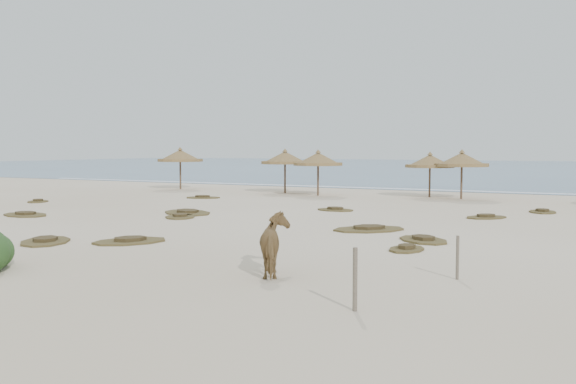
# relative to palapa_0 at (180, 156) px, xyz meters

# --- Properties ---
(ground) EXTENTS (160.00, 160.00, 0.00)m
(ground) POSITION_rel_palapa_0_xyz_m (16.24, -19.20, -2.22)
(ground) COLOR beige
(ground) RESTS_ON ground
(ocean) EXTENTS (200.00, 100.00, 0.01)m
(ocean) POSITION_rel_palapa_0_xyz_m (16.24, 55.80, -2.22)
(ocean) COLOR navy
(ocean) RESTS_ON ground
(foam_line) EXTENTS (70.00, 0.60, 0.01)m
(foam_line) POSITION_rel_palapa_0_xyz_m (16.24, 6.80, -2.22)
(foam_line) COLOR white
(foam_line) RESTS_ON ground
(palapa_0) EXTENTS (3.47, 3.47, 2.87)m
(palapa_0) POSITION_rel_palapa_0_xyz_m (0.00, 0.00, 0.00)
(palapa_0) COLOR brown
(palapa_0) RESTS_ON ground
(palapa_1) EXTENTS (3.61, 3.61, 2.77)m
(palapa_1) POSITION_rel_palapa_0_xyz_m (7.99, 0.12, -0.08)
(palapa_1) COLOR brown
(palapa_1) RESTS_ON ground
(palapa_2) EXTENTS (3.09, 3.09, 2.72)m
(palapa_2) POSITION_rel_palapa_0_xyz_m (10.78, -1.01, -0.12)
(palapa_2) COLOR brown
(palapa_2) RESTS_ON ground
(palapa_3) EXTENTS (3.22, 3.22, 2.60)m
(palapa_3) POSITION_rel_palapa_0_xyz_m (16.92, 0.80, -0.21)
(palapa_3) COLOR brown
(palapa_3) RESTS_ON ground
(palapa_4) EXTENTS (3.33, 3.33, 2.74)m
(palapa_4) POSITION_rel_palapa_0_xyz_m (18.79, 0.43, -0.10)
(palapa_4) COLOR brown
(palapa_4) RESTS_ON ground
(horse) EXTENTS (1.50, 1.78, 1.38)m
(horse) POSITION_rel_palapa_0_xyz_m (19.92, -22.72, -1.54)
(horse) COLOR olive
(horse) RESTS_ON ground
(fence_post_near) EXTENTS (0.11, 0.11, 1.11)m
(fence_post_near) POSITION_rel_palapa_0_xyz_m (22.63, -24.81, -1.67)
(fence_post_near) COLOR #6D6252
(fence_post_near) RESTS_ON ground
(fence_post_far) EXTENTS (0.07, 0.07, 0.95)m
(fence_post_far) POSITION_rel_palapa_0_xyz_m (23.58, -21.30, -1.75)
(fence_post_far) COLOR #6D6252
(fence_post_far) RESTS_ON ground
(scrub_0) EXTENTS (2.62, 2.02, 0.16)m
(scrub_0) POSITION_rel_palapa_0_xyz_m (4.67, -16.67, -2.17)
(scrub_0) COLOR brown
(scrub_0) RESTS_ON ground
(scrub_1) EXTENTS (3.33, 3.05, 0.16)m
(scrub_1) POSITION_rel_palapa_0_xyz_m (10.12, -12.83, -2.17)
(scrub_1) COLOR brown
(scrub_1) RESTS_ON ground
(scrub_2) EXTENTS (1.97, 2.18, 0.16)m
(scrub_2) POSITION_rel_palapa_0_xyz_m (10.86, -14.30, -2.17)
(scrub_2) COLOR brown
(scrub_2) RESTS_ON ground
(scrub_3) EXTENTS (2.99, 3.05, 0.16)m
(scrub_3) POSITION_rel_palapa_0_xyz_m (19.00, -14.44, -2.17)
(scrub_3) COLOR brown
(scrub_3) RESTS_ON ground
(scrub_4) EXTENTS (2.27, 2.28, 0.16)m
(scrub_4) POSITION_rel_palapa_0_xyz_m (21.37, -16.10, -2.17)
(scrub_4) COLOR brown
(scrub_4) RESTS_ON ground
(scrub_6) EXTENTS (2.26, 1.89, 0.16)m
(scrub_6) POSITION_rel_palapa_0_xyz_m (5.88, -5.70, -2.17)
(scrub_6) COLOR brown
(scrub_6) RESTS_ON ground
(scrub_7) EXTENTS (2.05, 2.16, 0.16)m
(scrub_7) POSITION_rel_palapa_0_xyz_m (21.84, -8.72, -2.17)
(scrub_7) COLOR brown
(scrub_7) RESTS_ON ground
(scrub_8) EXTENTS (1.66, 1.82, 0.16)m
(scrub_8) POSITION_rel_palapa_0_xyz_m (-0.18, -11.82, -2.17)
(scrub_8) COLOR brown
(scrub_8) RESTS_ON ground
(scrub_9) EXTENTS (2.43, 2.67, 0.16)m
(scrub_9) POSITION_rel_palapa_0_xyz_m (13.67, -20.43, -2.17)
(scrub_9) COLOR brown
(scrub_9) RESTS_ON ground
(scrub_10) EXTENTS (1.44, 1.92, 0.16)m
(scrub_10) POSITION_rel_palapa_0_xyz_m (23.59, -5.32, -2.17)
(scrub_10) COLOR brown
(scrub_10) RESTS_ON ground
(scrub_11) EXTENTS (2.39, 2.56, 0.16)m
(scrub_11) POSITION_rel_palapa_0_xyz_m (11.46, -21.64, -2.17)
(scrub_11) COLOR brown
(scrub_11) RESTS_ON ground
(scrub_12) EXTENTS (0.93, 1.42, 0.16)m
(scrub_12) POSITION_rel_palapa_0_xyz_m (21.44, -18.02, -2.17)
(scrub_12) COLOR brown
(scrub_12) RESTS_ON ground
(scrub_13) EXTENTS (1.91, 1.38, 0.16)m
(scrub_13) POSITION_rel_palapa_0_xyz_m (15.25, -8.72, -2.17)
(scrub_13) COLOR brown
(scrub_13) RESTS_ON ground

